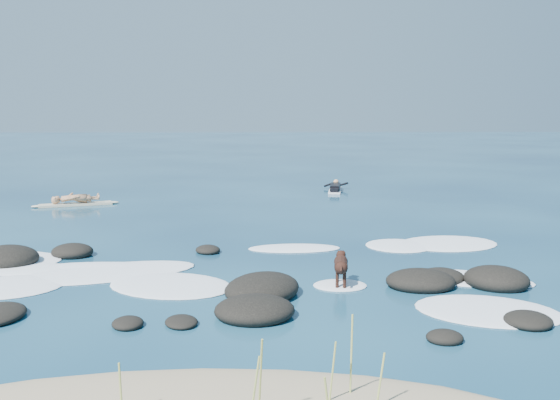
{
  "coord_description": "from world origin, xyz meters",
  "views": [
    {
      "loc": [
        0.83,
        -14.15,
        3.58
      ],
      "look_at": [
        1.3,
        4.0,
        0.9
      ],
      "focal_mm": 40.0,
      "sensor_mm": 36.0,
      "label": 1
    }
  ],
  "objects": [
    {
      "name": "ground",
      "position": [
        0.0,
        0.0,
        0.0
      ],
      "size": [
        160.0,
        160.0,
        0.0
      ],
      "primitive_type": "plane",
      "color": "#0A2642",
      "rests_on": "ground"
    },
    {
      "name": "dune_grass",
      "position": [
        1.0,
        -7.95,
        0.57
      ],
      "size": [
        2.92,
        1.83,
        1.11
      ],
      "color": "#A1AC53",
      "rests_on": "ground"
    },
    {
      "name": "reef_rocks",
      "position": [
        0.37,
        -1.95,
        0.12
      ],
      "size": [
        12.99,
        6.84,
        0.58
      ],
      "color": "black",
      "rests_on": "ground"
    },
    {
      "name": "breaking_foam",
      "position": [
        -0.24,
        -0.54,
        0.01
      ],
      "size": [
        14.46,
        8.05,
        0.12
      ],
      "color": "white",
      "rests_on": "ground"
    },
    {
      "name": "standing_surfer_rig",
      "position": [
        -6.15,
        8.87,
        0.7
      ],
      "size": [
        3.03,
        1.36,
        1.77
      ],
      "rotation": [
        0.0,
        0.0,
        0.34
      ],
      "color": "beige",
      "rests_on": "ground"
    },
    {
      "name": "paddling_surfer_rig",
      "position": [
        3.93,
        12.65,
        0.15
      ],
      "size": [
        1.1,
        2.49,
        0.43
      ],
      "rotation": [
        0.0,
        0.0,
        1.42
      ],
      "color": "white",
      "rests_on": "ground"
    },
    {
      "name": "dog",
      "position": [
        2.38,
        -1.95,
        0.46
      ],
      "size": [
        0.36,
        1.1,
        0.7
      ],
      "rotation": [
        0.0,
        0.0,
        1.45
      ],
      "color": "black",
      "rests_on": "ground"
    }
  ]
}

